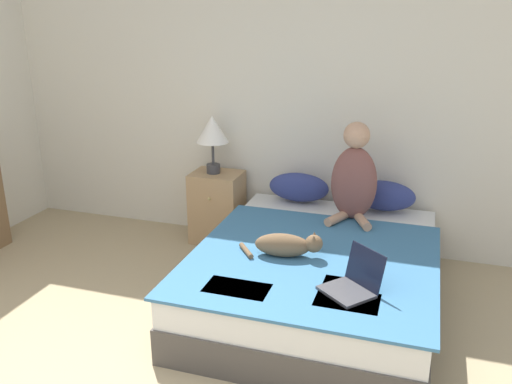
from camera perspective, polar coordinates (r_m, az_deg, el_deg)
wall_back at (r=4.79m, az=1.30°, el=9.59°), size 5.92×0.05×2.55m
bed at (r=3.95m, az=6.45°, el=-8.76°), size 1.63×2.04×0.46m
pillow_near at (r=4.67m, az=4.52°, el=0.51°), size 0.52×0.24×0.25m
pillow_far at (r=4.57m, az=13.24°, el=-0.37°), size 0.52×0.24×0.25m
person_sitting at (r=4.26m, az=10.29°, el=1.52°), size 0.37×0.35×0.78m
cat_tabby at (r=3.65m, az=3.31°, el=-5.57°), size 0.59×0.23×0.18m
laptop_open at (r=3.28m, az=10.17°, el=-9.42°), size 0.40×0.40×0.25m
nightstand at (r=4.94m, az=-4.09°, el=-1.60°), size 0.44×0.38×0.65m
table_lamp at (r=4.75m, az=-4.62°, el=6.37°), size 0.28×0.28×0.52m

